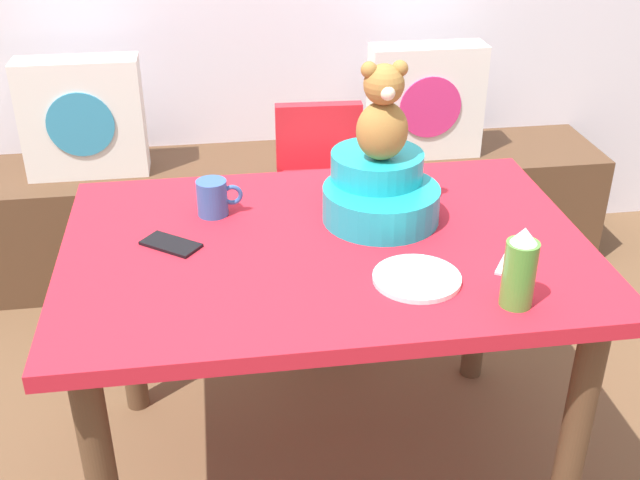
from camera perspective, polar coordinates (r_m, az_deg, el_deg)
ground_plane at (r=2.36m, az=0.37°, el=-16.04°), size 8.00×8.00×0.00m
window_bench at (r=3.20m, az=-2.84°, el=2.05°), size 2.60×0.44×0.46m
pillow_floral_left at (r=3.03m, az=-16.93°, el=8.51°), size 0.44×0.15×0.44m
pillow_floral_right at (r=3.10m, az=7.70°, el=9.99°), size 0.44×0.15×0.44m
dining_table at (r=1.97m, az=0.42°, el=-2.83°), size 1.28×0.88×0.74m
highchair at (r=2.69m, az=0.17°, el=3.61°), size 0.34×0.46×0.79m
infant_seat_teal at (r=2.01m, az=4.37°, el=3.60°), size 0.30×0.33×0.16m
teddy_bear at (r=1.93m, az=4.60°, el=9.14°), size 0.13×0.12×0.25m
ketchup_bottle at (r=1.68m, az=14.38°, el=-2.07°), size 0.07×0.07×0.18m
coffee_mug at (r=2.05m, az=-7.79°, el=3.09°), size 0.12×0.08×0.09m
dinner_plate_near at (r=1.77m, az=7.08°, el=-2.78°), size 0.20×0.20×0.01m
cell_phone at (r=1.93m, az=-10.83°, el=-0.31°), size 0.16×0.14×0.01m
table_fork at (r=1.89m, az=13.46°, el=-1.23°), size 0.11×0.15×0.01m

